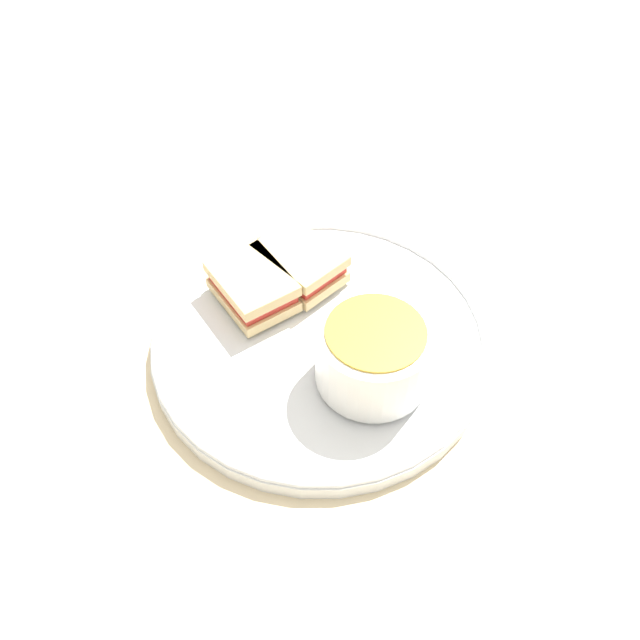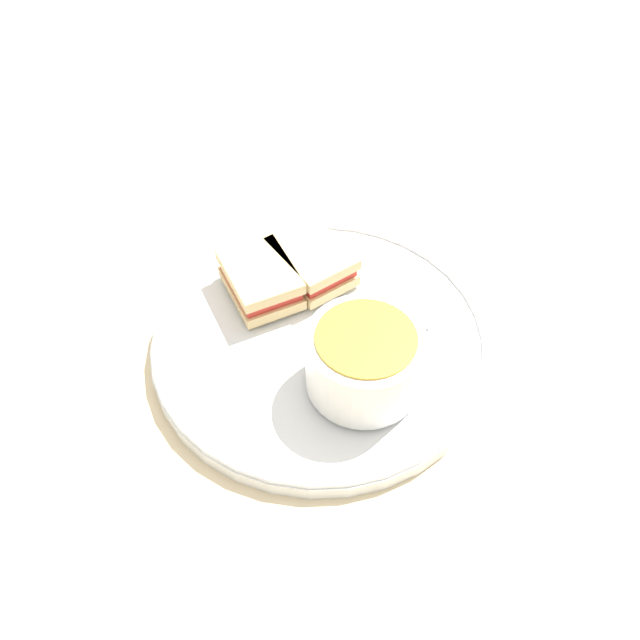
% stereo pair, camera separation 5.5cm
% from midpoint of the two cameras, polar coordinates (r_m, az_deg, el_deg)
% --- Properties ---
extents(ground_plane, '(2.40, 2.40, 0.00)m').
position_cam_midpoint_polar(ground_plane, '(0.58, 2.73, -2.43)').
color(ground_plane, beige).
extents(plate, '(0.31, 0.31, 0.02)m').
position_cam_midpoint_polar(plate, '(0.57, 2.76, -1.80)').
color(plate, white).
rests_on(plate, ground_plane).
extents(soup_bowl, '(0.10, 0.10, 0.06)m').
position_cam_midpoint_polar(soup_bowl, '(0.51, 7.17, -3.81)').
color(soup_bowl, white).
rests_on(soup_bowl, plate).
extents(spoon, '(0.05, 0.10, 0.01)m').
position_cam_midpoint_polar(spoon, '(0.58, 11.79, -0.42)').
color(spoon, silver).
rests_on(spoon, plate).
extents(sandwich_half_near, '(0.09, 0.08, 0.03)m').
position_cam_midpoint_polar(sandwich_half_near, '(0.60, 1.87, 5.23)').
color(sandwich_half_near, '#DBBC7F').
rests_on(sandwich_half_near, plate).
extents(sandwich_half_far, '(0.10, 0.09, 0.03)m').
position_cam_midpoint_polar(sandwich_half_far, '(0.59, -2.79, 3.57)').
color(sandwich_half_far, '#DBBC7F').
rests_on(sandwich_half_far, plate).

